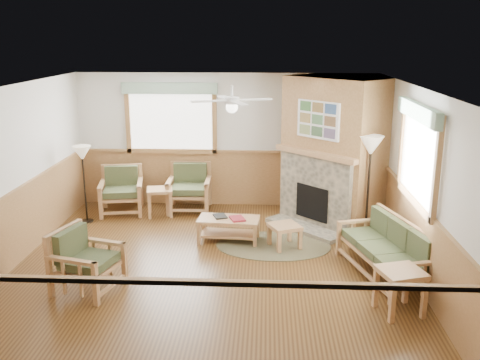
{
  "coord_description": "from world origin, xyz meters",
  "views": [
    {
      "loc": [
        0.82,
        -7.62,
        3.42
      ],
      "look_at": [
        0.4,
        0.7,
        1.15
      ],
      "focal_mm": 40.0,
      "sensor_mm": 36.0,
      "label": 1
    }
  ],
  "objects_px": {
    "armchair_left": "(87,261)",
    "floor_lamp_left": "(84,184)",
    "armchair_back_right": "(189,188)",
    "end_table_chairs": "(160,202)",
    "sofa": "(384,249)",
    "coffee_table": "(229,230)",
    "footstool": "(284,236)",
    "floor_lamp_right": "(368,188)",
    "armchair_back_left": "(121,191)",
    "end_table_sofa": "(400,291)"
  },
  "relations": [
    {
      "from": "coffee_table",
      "to": "footstool",
      "type": "relative_size",
      "value": 2.24
    },
    {
      "from": "armchair_back_left",
      "to": "floor_lamp_right",
      "type": "distance_m",
      "value": 4.74
    },
    {
      "from": "armchair_back_right",
      "to": "coffee_table",
      "type": "distance_m",
      "value": 1.87
    },
    {
      "from": "sofa",
      "to": "floor_lamp_left",
      "type": "height_order",
      "value": "floor_lamp_left"
    },
    {
      "from": "coffee_table",
      "to": "floor_lamp_right",
      "type": "bearing_deg",
      "value": 10.19
    },
    {
      "from": "armchair_back_right",
      "to": "end_table_sofa",
      "type": "distance_m",
      "value": 5.1
    },
    {
      "from": "armchair_back_left",
      "to": "sofa",
      "type": "bearing_deg",
      "value": -40.39
    },
    {
      "from": "armchair_back_right",
      "to": "coffee_table",
      "type": "relative_size",
      "value": 0.9
    },
    {
      "from": "armchair_back_right",
      "to": "end_table_chairs",
      "type": "distance_m",
      "value": 0.65
    },
    {
      "from": "end_table_sofa",
      "to": "sofa",
      "type": "bearing_deg",
      "value": 88.59
    },
    {
      "from": "end_table_chairs",
      "to": "end_table_sofa",
      "type": "xyz_separation_m",
      "value": [
        3.76,
        -3.61,
        0.02
      ]
    },
    {
      "from": "armchair_back_left",
      "to": "floor_lamp_left",
      "type": "distance_m",
      "value": 0.82
    },
    {
      "from": "floor_lamp_left",
      "to": "floor_lamp_right",
      "type": "bearing_deg",
      "value": -6.93
    },
    {
      "from": "sofa",
      "to": "floor_lamp_left",
      "type": "relative_size",
      "value": 1.2
    },
    {
      "from": "sofa",
      "to": "end_table_sofa",
      "type": "height_order",
      "value": "sofa"
    },
    {
      "from": "sofa",
      "to": "floor_lamp_right",
      "type": "distance_m",
      "value": 1.54
    },
    {
      "from": "armchair_back_left",
      "to": "floor_lamp_left",
      "type": "bearing_deg",
      "value": -143.75
    },
    {
      "from": "footstool",
      "to": "armchair_back_left",
      "type": "bearing_deg",
      "value": 152.56
    },
    {
      "from": "sofa",
      "to": "footstool",
      "type": "relative_size",
      "value": 3.86
    },
    {
      "from": "coffee_table",
      "to": "floor_lamp_right",
      "type": "xyz_separation_m",
      "value": [
        2.36,
        0.22,
        0.7
      ]
    },
    {
      "from": "end_table_sofa",
      "to": "armchair_back_right",
      "type": "bearing_deg",
      "value": 129.34
    },
    {
      "from": "coffee_table",
      "to": "end_table_sofa",
      "type": "height_order",
      "value": "end_table_sofa"
    },
    {
      "from": "armchair_back_right",
      "to": "floor_lamp_right",
      "type": "distance_m",
      "value": 3.57
    },
    {
      "from": "coffee_table",
      "to": "floor_lamp_left",
      "type": "distance_m",
      "value": 2.92
    },
    {
      "from": "armchair_left",
      "to": "floor_lamp_left",
      "type": "bearing_deg",
      "value": 35.25
    },
    {
      "from": "sofa",
      "to": "armchair_left",
      "type": "bearing_deg",
      "value": -97.04
    },
    {
      "from": "armchair_back_left",
      "to": "footstool",
      "type": "height_order",
      "value": "armchair_back_left"
    },
    {
      "from": "coffee_table",
      "to": "floor_lamp_right",
      "type": "distance_m",
      "value": 2.47
    },
    {
      "from": "footstool",
      "to": "sofa",
      "type": "bearing_deg",
      "value": -35.1
    },
    {
      "from": "armchair_left",
      "to": "coffee_table",
      "type": "bearing_deg",
      "value": -27.08
    },
    {
      "from": "armchair_left",
      "to": "footstool",
      "type": "height_order",
      "value": "armchair_left"
    },
    {
      "from": "armchair_left",
      "to": "footstool",
      "type": "relative_size",
      "value": 1.9
    },
    {
      "from": "end_table_chairs",
      "to": "armchair_back_right",
      "type": "bearing_deg",
      "value": 32.25
    },
    {
      "from": "armchair_back_left",
      "to": "floor_lamp_right",
      "type": "relative_size",
      "value": 0.5
    },
    {
      "from": "sofa",
      "to": "floor_lamp_left",
      "type": "bearing_deg",
      "value": -128.38
    },
    {
      "from": "sofa",
      "to": "end_table_chairs",
      "type": "xyz_separation_m",
      "value": [
        -3.79,
        2.52,
        -0.14
      ]
    },
    {
      "from": "end_table_sofa",
      "to": "floor_lamp_left",
      "type": "height_order",
      "value": "floor_lamp_left"
    },
    {
      "from": "armchair_back_right",
      "to": "armchair_back_left",
      "type": "bearing_deg",
      "value": -172.19
    },
    {
      "from": "armchair_back_right",
      "to": "end_table_sofa",
      "type": "bearing_deg",
      "value": -52.18
    },
    {
      "from": "end_table_sofa",
      "to": "end_table_chairs",
      "type": "bearing_deg",
      "value": 136.14
    },
    {
      "from": "armchair_left",
      "to": "sofa",
      "type": "bearing_deg",
      "value": -64.48
    },
    {
      "from": "armchair_left",
      "to": "end_table_chairs",
      "type": "bearing_deg",
      "value": 9.67
    },
    {
      "from": "floor_lamp_left",
      "to": "armchair_left",
      "type": "bearing_deg",
      "value": -71.06
    },
    {
      "from": "armchair_back_right",
      "to": "footstool",
      "type": "height_order",
      "value": "armchair_back_right"
    },
    {
      "from": "end_table_sofa",
      "to": "coffee_table",
      "type": "bearing_deg",
      "value": 135.04
    },
    {
      "from": "floor_lamp_left",
      "to": "armchair_back_right",
      "type": "bearing_deg",
      "value": 22.83
    },
    {
      "from": "armchair_back_left",
      "to": "end_table_chairs",
      "type": "distance_m",
      "value": 0.82
    },
    {
      "from": "coffee_table",
      "to": "footstool",
      "type": "distance_m",
      "value": 0.97
    },
    {
      "from": "sofa",
      "to": "end_table_chairs",
      "type": "height_order",
      "value": "sofa"
    },
    {
      "from": "armchair_back_left",
      "to": "coffee_table",
      "type": "xyz_separation_m",
      "value": [
        2.22,
        -1.4,
        -0.25
      ]
    }
  ]
}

